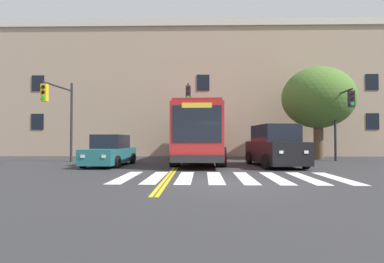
{
  "coord_description": "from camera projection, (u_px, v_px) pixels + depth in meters",
  "views": [
    {
      "loc": [
        -1.08,
        -10.0,
        1.52
      ],
      "look_at": [
        -1.45,
        8.74,
        1.99
      ],
      "focal_mm": 28.0,
      "sensor_mm": 36.0,
      "label": 1
    }
  ],
  "objects": [
    {
      "name": "car_black_far_lane",
      "position": [
        275.0,
        147.0,
        16.63
      ],
      "size": [
        2.67,
        5.17,
        2.31
      ],
      "color": "black",
      "rests_on": "ground"
    },
    {
      "name": "car_teal_near_lane",
      "position": [
        110.0,
        152.0,
        17.08
      ],
      "size": [
        2.22,
        4.91,
        1.77
      ],
      "color": "#236B70",
      "rests_on": "ground"
    },
    {
      "name": "city_bus",
      "position": [
        199.0,
        133.0,
        19.76
      ],
      "size": [
        3.25,
        11.4,
        3.51
      ],
      "color": "#B22323",
      "rests_on": "ground"
    },
    {
      "name": "building_facade",
      "position": [
        202.0,
        94.0,
        30.42
      ],
      "size": [
        36.7,
        8.45,
        12.22
      ],
      "color": "tan",
      "rests_on": "ground"
    },
    {
      "name": "street_tree_curbside_large",
      "position": [
        318.0,
        98.0,
        22.26
      ],
      "size": [
        7.55,
        7.56,
        6.87
      ],
      "color": "brown",
      "rests_on": "ground"
    },
    {
      "name": "traffic_light_far_corner",
      "position": [
        61.0,
        107.0,
        18.8
      ],
      "size": [
        0.51,
        3.34,
        5.29
      ],
      "color": "#28282D",
      "rests_on": "ground"
    },
    {
      "name": "lane_line_yellow_inner",
      "position": [
        184.0,
        157.0,
        25.79
      ],
      "size": [
        0.12,
        36.0,
        0.01
      ],
      "primitive_type": "cube",
      "color": "gold",
      "rests_on": "ground"
    },
    {
      "name": "traffic_light_near_corner",
      "position": [
        342.0,
        111.0,
        19.57
      ],
      "size": [
        0.47,
        2.89,
        5.12
      ],
      "color": "#28282D",
      "rests_on": "ground"
    },
    {
      "name": "crosswalk",
      "position": [
        230.0,
        178.0,
        11.74
      ],
      "size": [
        8.87,
        3.96,
        0.01
      ],
      "color": "white",
      "rests_on": "ground"
    },
    {
      "name": "ground_plane",
      "position": [
        230.0,
        185.0,
        9.94
      ],
      "size": [
        120.0,
        120.0,
        0.0
      ],
      "primitive_type": "plane",
      "color": "#303033"
    },
    {
      "name": "lane_line_yellow_outer",
      "position": [
        185.0,
        157.0,
        25.78
      ],
      "size": [
        0.12,
        36.0,
        0.01
      ],
      "primitive_type": "cube",
      "color": "gold",
      "rests_on": "ground"
    },
    {
      "name": "traffic_light_overhead",
      "position": [
        188.0,
        108.0,
        21.29
      ],
      "size": [
        0.4,
        3.07,
        5.56
      ],
      "color": "#28282D",
      "rests_on": "ground"
    }
  ]
}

